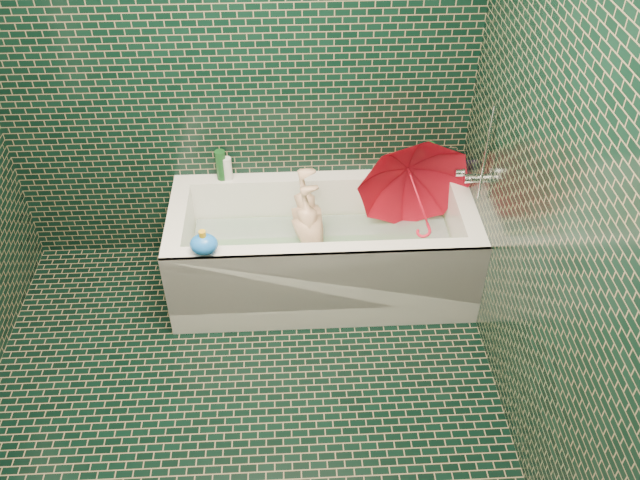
{
  "coord_description": "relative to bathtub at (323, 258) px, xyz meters",
  "views": [
    {
      "loc": [
        0.28,
        -1.91,
        2.83
      ],
      "look_at": [
        0.43,
        0.82,
        0.5
      ],
      "focal_mm": 38.0,
      "sensor_mm": 36.0,
      "label": 1
    }
  ],
  "objects": [
    {
      "name": "bath_mat",
      "position": [
        0.0,
        0.02,
        -0.06
      ],
      "size": [
        1.35,
        0.47,
        0.01
      ],
      "primitive_type": "cube",
      "color": "green",
      "rests_on": "bathtub"
    },
    {
      "name": "floor",
      "position": [
        -0.45,
        -1.01,
        -0.21
      ],
      "size": [
        2.8,
        2.8,
        0.0
      ],
      "primitive_type": "plane",
      "color": "black",
      "rests_on": "ground"
    },
    {
      "name": "umbrella",
      "position": [
        0.53,
        0.04,
        0.37
      ],
      "size": [
        0.81,
        0.74,
        0.79
      ],
      "primitive_type": "imported",
      "rotation": [
        0.16,
        -0.3,
        0.06
      ],
      "color": "red",
      "rests_on": "bathtub"
    },
    {
      "name": "soap_bottle_a",
      "position": [
        0.74,
        0.34,
        0.34
      ],
      "size": [
        0.12,
        0.12,
        0.24
      ],
      "primitive_type": "imported",
      "rotation": [
        0.0,
        0.0,
        0.34
      ],
      "color": "white",
      "rests_on": "bathtub"
    },
    {
      "name": "rubber_duck",
      "position": [
        0.44,
        0.34,
        0.38
      ],
      "size": [
        0.11,
        0.09,
        0.08
      ],
      "rotation": [
        0.0,
        0.0,
        -0.32
      ],
      "color": "gold",
      "rests_on": "bathtub"
    },
    {
      "name": "bathtub",
      "position": [
        0.0,
        0.0,
        0.0
      ],
      "size": [
        1.7,
        0.75,
        0.55
      ],
      "color": "white",
      "rests_on": "floor"
    },
    {
      "name": "soap_bottle_c",
      "position": [
        0.67,
        0.34,
        0.34
      ],
      "size": [
        0.15,
        0.15,
        0.17
      ],
      "primitive_type": "imported",
      "rotation": [
        0.0,
        0.0,
        -0.11
      ],
      "color": "#13441A",
      "rests_on": "bathtub"
    },
    {
      "name": "water",
      "position": [
        0.0,
        0.02,
        0.09
      ],
      "size": [
        1.48,
        0.53,
        0.0
      ],
      "primitive_type": "cube",
      "color": "silver",
      "rests_on": "bathtub"
    },
    {
      "name": "soap_bottle_b",
      "position": [
        0.8,
        0.35,
        0.34
      ],
      "size": [
        0.1,
        0.1,
        0.2
      ],
      "primitive_type": "imported",
      "rotation": [
        0.0,
        0.0,
        -0.1
      ],
      "color": "#4E1C69",
      "rests_on": "bathtub"
    },
    {
      "name": "bottle_right_tall",
      "position": [
        0.63,
        0.35,
        0.44
      ],
      "size": [
        0.06,
        0.06,
        0.2
      ],
      "primitive_type": "cylinder",
      "rotation": [
        0.0,
        0.0,
        -0.09
      ],
      "color": "#13441A",
      "rests_on": "bathtub"
    },
    {
      "name": "faucet",
      "position": [
        0.81,
        0.01,
        0.56
      ],
      "size": [
        0.18,
        0.19,
        0.55
      ],
      "color": "silver",
      "rests_on": "wall_right"
    },
    {
      "name": "bottle_right_pump",
      "position": [
        0.76,
        0.31,
        0.43
      ],
      "size": [
        0.06,
        0.06,
        0.18
      ],
      "primitive_type": "cylinder",
      "rotation": [
        0.0,
        0.0,
        -0.21
      ],
      "color": "silver",
      "rests_on": "bathtub"
    },
    {
      "name": "bottle_left_short",
      "position": [
        -0.53,
        0.34,
        0.41
      ],
      "size": [
        0.06,
        0.06,
        0.14
      ],
      "primitive_type": "cylinder",
      "rotation": [
        0.0,
        0.0,
        -0.07
      ],
      "color": "white",
      "rests_on": "bathtub"
    },
    {
      "name": "bath_toy",
      "position": [
        -0.62,
        -0.31,
        0.4
      ],
      "size": [
        0.16,
        0.14,
        0.14
      ],
      "rotation": [
        0.0,
        0.0,
        -0.16
      ],
      "color": "blue",
      "rests_on": "bathtub"
    },
    {
      "name": "bottle_left_tall",
      "position": [
        -0.57,
        0.35,
        0.43
      ],
      "size": [
        0.08,
        0.08,
        0.18
      ],
      "primitive_type": "cylinder",
      "rotation": [
        0.0,
        0.0,
        0.41
      ],
      "color": "#13441A",
      "rests_on": "bathtub"
    },
    {
      "name": "wall_right",
      "position": [
        0.85,
        -1.01,
        1.04
      ],
      "size": [
        0.0,
        2.8,
        2.8
      ],
      "primitive_type": "plane",
      "rotation": [
        1.57,
        0.0,
        -1.57
      ],
      "color": "black",
      "rests_on": "floor"
    },
    {
      "name": "wall_back",
      "position": [
        -0.45,
        0.39,
        1.04
      ],
      "size": [
        2.8,
        0.0,
        2.8
      ],
      "primitive_type": "plane",
      "rotation": [
        1.57,
        0.0,
        0.0
      ],
      "color": "black",
      "rests_on": "floor"
    },
    {
      "name": "child",
      "position": [
        -0.06,
        0.03,
        0.1
      ],
      "size": [
        0.89,
        0.34,
        0.27
      ],
      "primitive_type": "imported",
      "rotation": [
        -1.5,
        0.0,
        -1.59
      ],
      "color": "#E8B891",
      "rests_on": "bathtub"
    }
  ]
}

